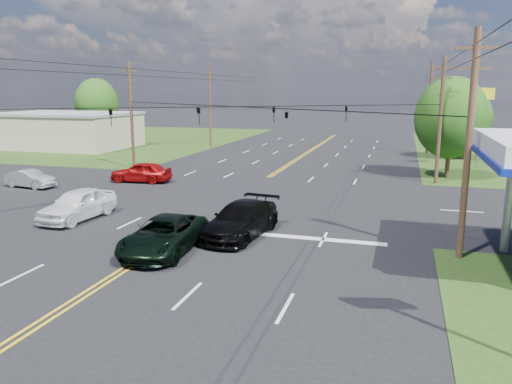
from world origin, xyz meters
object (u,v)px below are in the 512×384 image
(retail_nw, at_px, (65,131))
(tree_right_a, at_px, (451,118))
(tree_right_b, at_px, (467,118))
(pole_left_far, at_px, (210,105))
(pickup_dkgreen, at_px, (164,235))
(suv_black, at_px, (241,220))
(sedan_silver, at_px, (30,179))
(pole_se, at_px, (469,144))
(pickup_white, at_px, (78,204))
(tree_far_l, at_px, (97,103))
(pole_nw, at_px, (131,114))
(pole_right_far, at_px, (429,107))
(pole_ne, at_px, (440,119))

(retail_nw, xyz_separation_m, tree_right_a, (44.00, -10.00, 2.87))
(tree_right_b, bearing_deg, pole_left_far, 172.28)
(pole_left_far, xyz_separation_m, pickup_dkgreen, (13.50, -39.79, -4.40))
(suv_black, bearing_deg, sedan_silver, 165.85)
(pole_se, relative_size, pickup_white, 1.89)
(pole_se, distance_m, suv_black, 10.82)
(sedan_silver, bearing_deg, retail_nw, 38.60)
(retail_nw, bearing_deg, pickup_dkgreen, -47.93)
(suv_black, bearing_deg, tree_far_l, 138.21)
(pole_nw, distance_m, sedan_silver, 11.31)
(pickup_dkgreen, bearing_deg, pole_nw, 120.32)
(pickup_white, bearing_deg, suv_black, 0.92)
(pole_se, height_order, tree_far_l, pole_se)
(pole_nw, distance_m, pole_left_far, 19.00)
(tree_far_l, height_order, pickup_white, tree_far_l)
(pole_nw, distance_m, pickup_dkgreen, 25.13)
(tree_right_a, bearing_deg, sedan_silver, -156.23)
(pole_se, bearing_deg, pickup_dkgreen, -167.41)
(retail_nw, xyz_separation_m, pickup_white, (23.33, -30.00, -1.14))
(suv_black, bearing_deg, pole_right_far, 82.05)
(pole_right_far, height_order, tree_right_a, pole_right_far)
(tree_right_b, relative_size, sedan_silver, 1.81)
(tree_right_a, relative_size, sedan_silver, 2.09)
(sedan_silver, bearing_deg, pole_ne, -63.70)
(tree_right_a, bearing_deg, pole_se, -92.73)
(sedan_silver, bearing_deg, pole_nw, -8.28)
(tree_right_a, bearing_deg, pole_left_far, 149.35)
(tree_far_l, height_order, pickup_dkgreen, tree_far_l)
(pickup_dkgreen, relative_size, suv_black, 0.98)
(pole_nw, relative_size, tree_far_l, 1.09)
(retail_nw, height_order, pole_nw, pole_nw)
(tree_right_a, relative_size, pickup_dkgreen, 1.48)
(pole_left_far, xyz_separation_m, tree_far_l, (-19.00, 4.00, 0.03))
(pole_ne, xyz_separation_m, pickup_dkgreen, (-12.50, -20.79, -4.15))
(pole_ne, distance_m, suv_black, 20.57)
(pole_left_far, bearing_deg, pickup_dkgreen, -71.26)
(retail_nw, bearing_deg, pole_right_far, 7.94)
(pole_left_far, relative_size, sedan_silver, 2.56)
(pole_right_far, bearing_deg, pole_ne, -90.00)
(pole_se, xyz_separation_m, pickup_white, (-19.67, 1.00, -4.06))
(tree_right_a, distance_m, pickup_white, 29.04)
(pole_se, xyz_separation_m, sedan_silver, (-28.75, 7.90, -4.27))
(pickup_dkgreen, distance_m, suv_black, 4.13)
(tree_right_a, distance_m, tree_right_b, 12.27)
(pickup_dkgreen, xyz_separation_m, pickup_white, (-7.17, 3.79, 0.09))
(retail_nw, distance_m, sedan_silver, 27.18)
(pole_right_far, height_order, sedan_silver, pole_right_far)
(pole_ne, bearing_deg, suv_black, -119.74)
(retail_nw, distance_m, suv_black, 44.95)
(suv_black, relative_size, pickup_white, 1.13)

